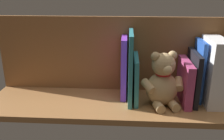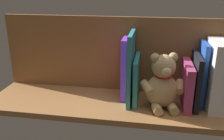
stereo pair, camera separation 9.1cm
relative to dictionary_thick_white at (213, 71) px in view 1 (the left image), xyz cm
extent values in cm
cube|color=#9E6B3D|center=(37.32, 2.18, -13.30)|extent=(95.11, 28.28, 2.20)
cube|color=brown|center=(37.32, -9.71, 3.13)|extent=(95.11, 1.50, 30.66)
cube|color=white|center=(0.00, 0.00, 0.00)|extent=(6.42, 16.93, 24.39)
cube|color=blue|center=(4.69, -2.43, -0.61)|extent=(1.55, 12.28, 23.18)
cube|color=black|center=(7.04, -0.27, -2.56)|extent=(1.73, 16.59, 19.27)
cube|color=#B23F72|center=(9.99, 0.30, -4.17)|extent=(2.76, 17.73, 16.05)
ellipsoid|color=tan|center=(18.82, 3.32, -6.03)|extent=(13.87, 12.97, 12.33)
sphere|color=tan|center=(18.82, 3.32, 3.31)|extent=(8.47, 8.47, 8.47)
sphere|color=tan|center=(15.73, 2.56, 6.49)|extent=(3.27, 3.27, 3.27)
sphere|color=tan|center=(21.91, 4.08, 6.49)|extent=(3.27, 3.27, 3.27)
sphere|color=#DBB77F|center=(17.96, 6.82, 2.67)|extent=(3.27, 3.27, 3.27)
cylinder|color=tan|center=(12.77, 3.42, -3.88)|extent=(3.53, 6.33, 4.56)
cylinder|color=tan|center=(24.14, 6.22, -3.88)|extent=(5.77, 6.64, 4.56)
cylinder|color=tan|center=(14.88, 7.75, -10.56)|extent=(4.28, 5.27, 3.27)
cylinder|color=tan|center=(20.26, 9.07, -10.56)|extent=(4.28, 5.27, 3.27)
torus|color=red|center=(18.82, 3.32, -0.06)|extent=(6.80, 6.80, 0.96)
cube|color=teal|center=(28.29, -0.34, -3.59)|extent=(1.86, 16.45, 17.24)
cube|color=teal|center=(30.52, 0.05, 1.05)|extent=(1.45, 17.22, 26.50)
cube|color=purple|center=(33.02, -2.86, -0.28)|extent=(2.13, 11.41, 23.84)
camera|label=1|loc=(31.88, 87.81, 30.78)|focal=39.59mm
camera|label=2|loc=(22.86, 86.76, 30.78)|focal=39.59mm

